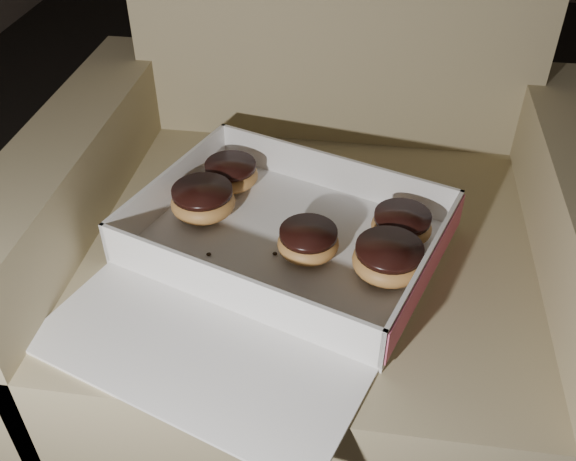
# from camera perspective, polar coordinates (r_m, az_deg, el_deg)

# --- Properties ---
(armchair) EXTENTS (0.87, 0.73, 0.91)m
(armchair) POSITION_cam_1_polar(r_m,az_deg,el_deg) (1.09, 2.47, -3.09)
(armchair) COLOR #92835D
(armchair) RESTS_ON floor
(bakery_box) EXTENTS (0.55, 0.60, 0.07)m
(bakery_box) POSITION_cam_1_polar(r_m,az_deg,el_deg) (0.90, -1.13, -2.32)
(bakery_box) COLOR white
(bakery_box) RESTS_ON armchair
(donut_a) EXTENTS (0.09, 0.09, 0.04)m
(donut_a) POSITION_cam_1_polar(r_m,az_deg,el_deg) (0.90, 1.81, -0.99)
(donut_a) COLOR #CE9448
(donut_a) RESTS_ON bakery_box
(donut_b) EXTENTS (0.09, 0.09, 0.04)m
(donut_b) POSITION_cam_1_polar(r_m,az_deg,el_deg) (1.04, -5.10, 5.03)
(donut_b) COLOR #CE9448
(donut_b) RESTS_ON bakery_box
(donut_c) EXTENTS (0.09, 0.09, 0.04)m
(donut_c) POSITION_cam_1_polar(r_m,az_deg,el_deg) (0.94, 10.06, 0.45)
(donut_c) COLOR #CE9448
(donut_c) RESTS_ON bakery_box
(donut_d) EXTENTS (0.10, 0.10, 0.05)m
(donut_d) POSITION_cam_1_polar(r_m,az_deg,el_deg) (0.98, -7.57, 2.63)
(donut_d) COLOR #CE9448
(donut_d) RESTS_ON bakery_box
(donut_e) EXTENTS (0.10, 0.10, 0.05)m
(donut_e) POSITION_cam_1_polar(r_m,az_deg,el_deg) (0.87, 8.91, -2.55)
(donut_e) COLOR #CE9448
(donut_e) RESTS_ON bakery_box
(crumb_a) EXTENTS (0.01, 0.01, 0.00)m
(crumb_a) POSITION_cam_1_polar(r_m,az_deg,el_deg) (0.91, -1.17, -2.06)
(crumb_a) COLOR black
(crumb_a) RESTS_ON bakery_box
(crumb_b) EXTENTS (0.01, 0.01, 0.00)m
(crumb_b) POSITION_cam_1_polar(r_m,az_deg,el_deg) (0.90, 1.95, -2.43)
(crumb_b) COLOR black
(crumb_b) RESTS_ON bakery_box
(crumb_c) EXTENTS (0.01, 0.01, 0.00)m
(crumb_c) POSITION_cam_1_polar(r_m,az_deg,el_deg) (0.92, -7.06, -2.11)
(crumb_c) COLOR black
(crumb_c) RESTS_ON bakery_box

